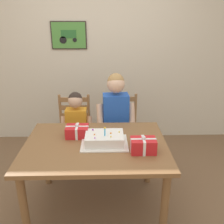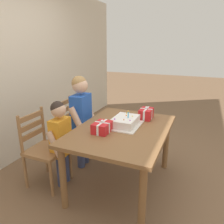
% 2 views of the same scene
% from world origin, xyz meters
% --- Properties ---
extents(ground_plane, '(20.00, 20.00, 0.00)m').
position_xyz_m(ground_plane, '(0.00, 0.00, 0.00)').
color(ground_plane, brown).
extents(back_wall, '(6.40, 0.11, 2.60)m').
position_xyz_m(back_wall, '(-0.00, 1.70, 1.30)').
color(back_wall, beige).
rests_on(back_wall, ground).
extents(dining_table, '(1.36, 1.00, 0.75)m').
position_xyz_m(dining_table, '(0.00, 0.00, 0.65)').
color(dining_table, brown).
rests_on(dining_table, ground).
extents(birthday_cake, '(0.44, 0.34, 0.19)m').
position_xyz_m(birthday_cake, '(0.09, -0.00, 0.80)').
color(birthday_cake, white).
rests_on(birthday_cake, dining_table).
extents(gift_box_red_large, '(0.23, 0.17, 0.15)m').
position_xyz_m(gift_box_red_large, '(-0.19, 0.16, 0.81)').
color(gift_box_red_large, red).
rests_on(gift_box_red_large, dining_table).
extents(gift_box_beside_cake, '(0.23, 0.16, 0.16)m').
position_xyz_m(gift_box_beside_cake, '(0.43, -0.16, 0.81)').
color(gift_box_beside_cake, red).
rests_on(gift_box_beside_cake, dining_table).
extents(chair_left, '(0.42, 0.42, 0.92)m').
position_xyz_m(chair_left, '(-0.32, 0.88, 0.47)').
color(chair_left, '#996B42').
rests_on(chair_left, ground).
extents(chair_right, '(0.44, 0.44, 0.92)m').
position_xyz_m(chair_right, '(0.32, 0.88, 0.47)').
color(chair_right, '#996B42').
rests_on(chair_right, ground).
extents(child_older, '(0.47, 0.27, 1.28)m').
position_xyz_m(child_older, '(0.22, 0.67, 0.78)').
color(child_older, '#38426B').
rests_on(child_older, ground).
extents(child_younger, '(0.38, 0.22, 1.06)m').
position_xyz_m(child_younger, '(-0.26, 0.67, 0.64)').
color(child_younger, '#38426B').
rests_on(child_younger, ground).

